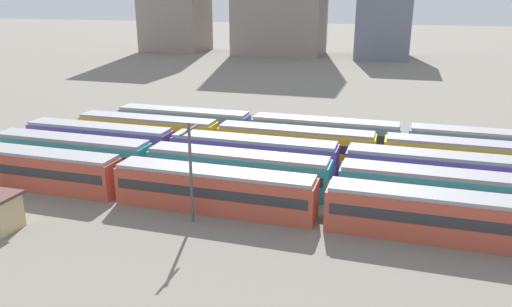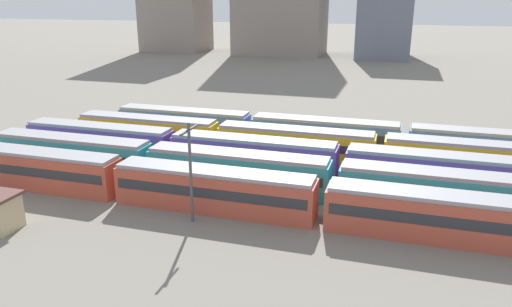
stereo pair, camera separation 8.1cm
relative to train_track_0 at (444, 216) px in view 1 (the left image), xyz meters
The scene contains 6 objects.
ground_plane 32.06m from the train_track_0, 161.03° to the left, with size 600.00×600.00×0.00m, color slate.
train_track_0 is the anchor object (origin of this frame).
train_track_1 10.45m from the train_track_0, 150.17° to the left, with size 74.70×3.06×3.75m.
train_track_2 13.81m from the train_track_0, 131.17° to the left, with size 74.70×3.06×3.75m.
catenary_pole_0 20.16m from the train_track_0, behind, with size 0.24×3.20×8.54m.
distant_building_2 121.00m from the train_track_0, 94.98° to the left, with size 15.70×20.41×28.84m, color slate.
Camera 1 is at (26.22, -36.60, 17.99)m, focal length 34.00 mm.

